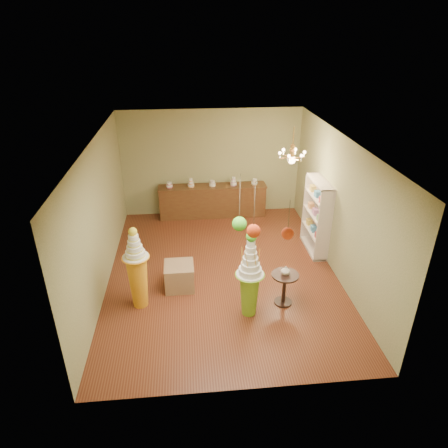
{
  "coord_description": "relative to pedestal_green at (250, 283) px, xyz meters",
  "views": [
    {
      "loc": [
        -0.7,
        -7.51,
        5.02
      ],
      "look_at": [
        0.04,
        0.0,
        1.21
      ],
      "focal_mm": 32.0,
      "sensor_mm": 36.0,
      "label": 1
    }
  ],
  "objects": [
    {
      "name": "floor",
      "position": [
        -0.37,
        1.46,
        -0.7
      ],
      "size": [
        6.5,
        6.5,
        0.0
      ],
      "primitive_type": "plane",
      "color": "#5E2B19",
      "rests_on": "ground"
    },
    {
      "name": "pom_green_mid",
      "position": [
        -0.27,
        -0.42,
        1.46
      ],
      "size": [
        0.24,
        0.24,
        0.96
      ],
      "color": "#444031",
      "rests_on": "ceiling"
    },
    {
      "name": "ceiling",
      "position": [
        -0.37,
        1.46,
        2.3
      ],
      "size": [
        6.5,
        6.5,
        0.0
      ],
      "primitive_type": "plane",
      "rotation": [
        3.14,
        0.0,
        0.0
      ],
      "color": "silver",
      "rests_on": "ground"
    },
    {
      "name": "pedestal_orange",
      "position": [
        -2.1,
        0.46,
        0.0
      ],
      "size": [
        0.5,
        0.5,
        1.72
      ],
      "rotation": [
        0.0,
        0.0,
        0.03
      ],
      "color": "orange",
      "rests_on": "floor"
    },
    {
      "name": "burlap_riser",
      "position": [
        -1.32,
        0.98,
        -0.42
      ],
      "size": [
        0.61,
        0.61,
        0.55
      ],
      "primitive_type": "cube",
      "rotation": [
        0.0,
        0.0,
        0.01
      ],
      "color": "#8B6A4B",
      "rests_on": "floor"
    },
    {
      "name": "wall_back",
      "position": [
        -0.37,
        4.71,
        0.8
      ],
      "size": [
        5.0,
        0.04,
        3.0
      ],
      "primitive_type": "cube",
      "color": "#919365",
      "rests_on": "ground"
    },
    {
      "name": "pom_red_left",
      "position": [
        -0.11,
        -0.81,
        1.52
      ],
      "size": [
        0.21,
        0.21,
        0.89
      ],
      "color": "#444031",
      "rests_on": "ceiling"
    },
    {
      "name": "sideboard",
      "position": [
        -0.37,
        4.43,
        -0.22
      ],
      "size": [
        3.04,
        0.54,
        1.16
      ],
      "color": "#53321A",
      "rests_on": "floor"
    },
    {
      "name": "chandelier",
      "position": [
        1.3,
        2.47,
        1.61
      ],
      "size": [
        0.65,
        0.65,
        0.85
      ],
      "rotation": [
        0.0,
        0.0,
        0.01
      ],
      "color": "#C48945",
      "rests_on": "ceiling"
    },
    {
      "name": "pom_red_right",
      "position": [
        0.23,
        -1.48,
        1.82
      ],
      "size": [
        0.17,
        0.17,
        0.57
      ],
      "color": "#444031",
      "rests_on": "ceiling"
    },
    {
      "name": "wall_right",
      "position": [
        2.13,
        1.46,
        0.8
      ],
      "size": [
        0.04,
        6.5,
        3.0
      ],
      "primitive_type": "cube",
      "color": "#919365",
      "rests_on": "ground"
    },
    {
      "name": "pedestal_green",
      "position": [
        0.0,
        0.0,
        0.0
      ],
      "size": [
        0.58,
        0.58,
        1.77
      ],
      "rotation": [
        0.0,
        0.0,
        -0.15
      ],
      "color": "#7BB628",
      "rests_on": "floor"
    },
    {
      "name": "round_table",
      "position": [
        0.73,
        0.24,
        -0.26
      ],
      "size": [
        0.61,
        0.61,
        0.68
      ],
      "rotation": [
        0.0,
        0.0,
        -0.15
      ],
      "color": "black",
      "rests_on": "floor"
    },
    {
      "name": "shelving_unit",
      "position": [
        1.96,
        2.26,
        0.21
      ],
      "size": [
        0.33,
        1.2,
        1.8
      ],
      "color": "beige",
      "rests_on": "floor"
    },
    {
      "name": "wall_front",
      "position": [
        -0.37,
        -1.79,
        0.8
      ],
      "size": [
        5.0,
        0.04,
        3.0
      ],
      "primitive_type": "cube",
      "color": "#919365",
      "rests_on": "ground"
    },
    {
      "name": "wall_left",
      "position": [
        -2.87,
        1.46,
        0.8
      ],
      "size": [
        0.04,
        6.5,
        3.0
      ],
      "primitive_type": "cube",
      "color": "#919365",
      "rests_on": "ground"
    },
    {
      "name": "vase",
      "position": [
        0.73,
        0.24,
        0.08
      ],
      "size": [
        0.2,
        0.2,
        0.18
      ],
      "primitive_type": "imported",
      "rotation": [
        0.0,
        0.0,
        -0.2
      ],
      "color": "beige",
      "rests_on": "round_table"
    }
  ]
}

